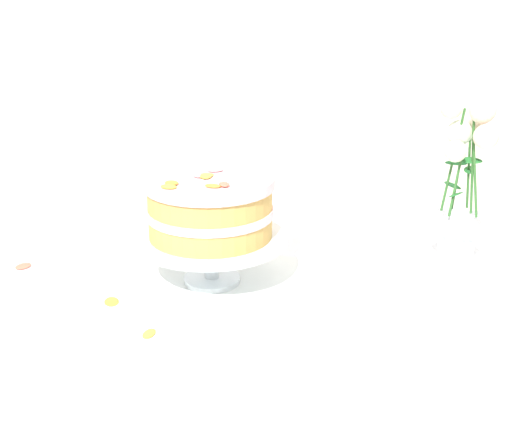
{
  "coord_description": "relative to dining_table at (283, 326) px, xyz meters",
  "views": [
    {
      "loc": [
        0.14,
        -1.2,
        1.31
      ],
      "look_at": [
        -0.06,
        -0.01,
        0.86
      ],
      "focal_mm": 47.66,
      "sensor_mm": 36.0,
      "label": 1
    }
  ],
  "objects": [
    {
      "name": "cake_stand",
      "position": [
        -0.14,
        -0.01,
        0.17
      ],
      "size": [
        0.29,
        0.29,
        0.1
      ],
      "color": "silver",
      "rests_on": "linen_napkin"
    },
    {
      "name": "layer_cake",
      "position": [
        -0.14,
        -0.01,
        0.25
      ],
      "size": [
        0.24,
        0.24,
        0.12
      ],
      "color": "tan",
      "rests_on": "cake_stand"
    },
    {
      "name": "loose_petal_3",
      "position": [
        -0.3,
        -0.13,
        0.09
      ],
      "size": [
        0.04,
        0.05,
        0.01
      ],
      "primitive_type": "ellipsoid",
      "rotation": [
        0.0,
        0.0,
        2.03
      ],
      "color": "orange",
      "rests_on": "dining_table"
    },
    {
      "name": "flower_vase",
      "position": [
        0.34,
        0.17,
        0.25
      ],
      "size": [
        0.11,
        0.11,
        0.35
      ],
      "color": "silver",
      "rests_on": "dining_table"
    },
    {
      "name": "loose_petal_1",
      "position": [
        -0.2,
        -0.23,
        0.09
      ],
      "size": [
        0.02,
        0.04,
        0.0
      ],
      "primitive_type": "ellipsoid",
      "rotation": [
        0.0,
        0.0,
        1.51
      ],
      "color": "yellow",
      "rests_on": "dining_table"
    },
    {
      "name": "linen_napkin",
      "position": [
        -0.14,
        -0.01,
        0.09
      ],
      "size": [
        0.35,
        0.35,
        0.0
      ],
      "primitive_type": "cube",
      "rotation": [
        0.0,
        0.0,
        -0.08
      ],
      "color": "white",
      "rests_on": "dining_table"
    },
    {
      "name": "loose_petal_0",
      "position": [
        -0.54,
        0.0,
        0.09
      ],
      "size": [
        0.04,
        0.04,
        0.01
      ],
      "primitive_type": "ellipsoid",
      "rotation": [
        0.0,
        0.0,
        4.42
      ],
      "color": "#E56B51",
      "rests_on": "dining_table"
    },
    {
      "name": "dining_table",
      "position": [
        0.0,
        0.0,
        0.0
      ],
      "size": [
        1.4,
        1.0,
        0.74
      ],
      "color": "white",
      "rests_on": "ground"
    }
  ]
}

